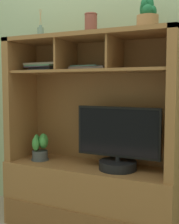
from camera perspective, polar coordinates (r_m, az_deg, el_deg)
The scene contains 9 objects.
back_wall at distance 2.45m, azimuth 2.52°, elevation 12.33°, with size 6.00×0.02×2.80m, color #9BAE86.
media_console at distance 2.31m, azimuth 0.11°, elevation -10.93°, with size 1.30×0.45×1.45m.
tv_monitor at distance 2.14m, azimuth 5.37°, elevation -6.17°, with size 0.61×0.27×0.45m.
potted_orchid at distance 2.45m, azimuth -9.28°, elevation -6.72°, with size 0.14×0.15×0.21m.
magazine_stack_left at distance 2.27m, azimuth 0.02°, elevation 8.30°, with size 0.32×0.23×0.03m.
magazine_stack_centre at distance 2.44m, azimuth -8.45°, elevation 8.44°, with size 0.31×0.25×0.06m.
diffuser_bottle at distance 2.46m, azimuth -9.22°, elevation 14.57°, with size 0.05×0.05×0.23m.
potted_succulent at distance 2.11m, azimuth 10.88°, elevation 17.17°, with size 0.16×0.16×0.22m.
ceramic_vase at distance 2.27m, azimuth 0.26°, elevation 16.24°, with size 0.09×0.09×0.16m.
Camera 1 is at (0.97, -1.99, 1.10)m, focal length 48.43 mm.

